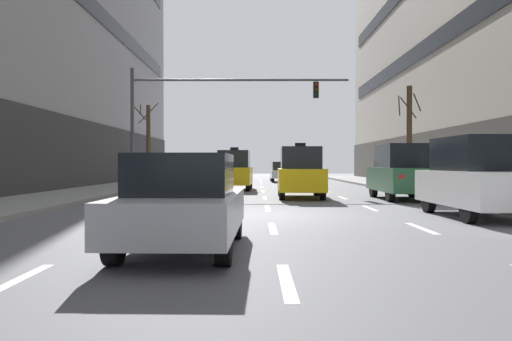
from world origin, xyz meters
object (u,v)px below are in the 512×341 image
at_px(taxi_driving_2, 302,173).
at_px(car_driving_3, 284,172).
at_px(traffic_signal_0, 204,104).
at_px(pedestrian_0, 426,173).
at_px(taxi_driving_1, 237,170).
at_px(street_tree_0, 411,135).
at_px(car_parked_1, 480,177).
at_px(street_tree_1, 150,142).
at_px(car_parked_2, 404,172).
at_px(car_driving_0, 186,203).

relative_size(taxi_driving_2, car_driving_3, 1.04).
height_order(traffic_signal_0, pedestrian_0, traffic_signal_0).
xyz_separation_m(taxi_driving_1, street_tree_0, (9.48, 0.15, 1.90)).
bearing_deg(car_driving_3, taxi_driving_1, -104.40).
xyz_separation_m(car_parked_1, traffic_signal_0, (-8.62, 13.46, 3.51)).
distance_m(street_tree_0, street_tree_1, 17.94).
height_order(car_driving_3, car_parked_1, car_parked_1).
xyz_separation_m(car_driving_3, traffic_signal_0, (-4.87, -13.18, 3.78)).
bearing_deg(pedestrian_0, car_parked_2, -123.28).
distance_m(taxi_driving_1, taxi_driving_2, 7.05).
height_order(car_driving_3, street_tree_0, street_tree_0).
distance_m(car_driving_0, taxi_driving_2, 13.22).
bearing_deg(street_tree_0, street_tree_1, 152.56).
xyz_separation_m(car_driving_3, street_tree_1, (-9.65, -4.08, 2.19)).
distance_m(car_driving_3, street_tree_0, 14.02).
distance_m(car_driving_0, traffic_signal_0, 19.02).
height_order(taxi_driving_1, car_parked_1, taxi_driving_1).
height_order(street_tree_0, street_tree_1, street_tree_1).
bearing_deg(traffic_signal_0, car_driving_3, 69.73).
relative_size(taxi_driving_2, street_tree_0, 0.80).
relative_size(car_driving_0, street_tree_1, 0.74).
bearing_deg(car_parked_1, pedestrian_0, 79.55).
xyz_separation_m(car_driving_0, street_tree_1, (-6.44, 27.66, 2.20)).
bearing_deg(taxi_driving_2, taxi_driving_1, 115.19).
bearing_deg(car_driving_3, taxi_driving_2, -90.62).
bearing_deg(car_driving_3, car_parked_2, -79.29).
xyz_separation_m(traffic_signal_0, street_tree_1, (-4.78, 9.10, -1.59)).
distance_m(car_parked_1, street_tree_0, 14.64).
bearing_deg(street_tree_1, car_driving_0, -76.90).
xyz_separation_m(taxi_driving_1, street_tree_1, (-6.44, 8.41, 1.91)).
bearing_deg(taxi_driving_2, car_driving_0, -103.16).
height_order(taxi_driving_2, pedestrian_0, taxi_driving_2).
relative_size(taxi_driving_2, car_parked_2, 0.97).
distance_m(street_tree_0, pedestrian_0, 5.22).
bearing_deg(car_parked_2, street_tree_1, 130.43).
bearing_deg(car_driving_0, car_parked_2, 59.75).
bearing_deg(taxi_driving_1, car_driving_0, -90.02).
bearing_deg(traffic_signal_0, street_tree_0, 4.28).
distance_m(taxi_driving_1, street_tree_1, 10.77).
bearing_deg(pedestrian_0, car_parked_1, -100.45).
bearing_deg(street_tree_0, taxi_driving_2, -134.77).
height_order(taxi_driving_1, car_parked_2, taxi_driving_1).
bearing_deg(car_parked_2, street_tree_0, 71.31).
height_order(taxi_driving_1, pedestrian_0, taxi_driving_1).
distance_m(car_parked_1, pedestrian_0, 9.67).
height_order(car_driving_0, car_driving_3, car_driving_3).
relative_size(traffic_signal_0, street_tree_0, 2.08).
relative_size(car_parked_1, street_tree_0, 0.80).
bearing_deg(car_parked_1, taxi_driving_2, 116.97).
bearing_deg(street_tree_0, taxi_driving_1, -179.11).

